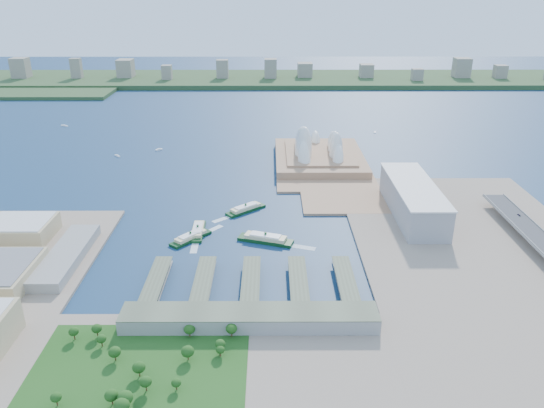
{
  "coord_description": "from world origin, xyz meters",
  "views": [
    {
      "loc": [
        31.23,
        -480.78,
        251.1
      ],
      "look_at": [
        33.25,
        73.79,
        18.0
      ],
      "focal_mm": 35.0,
      "sensor_mm": 36.0,
      "label": 1
    }
  ],
  "objects_px": {
    "opera_house": "(320,142)",
    "ferry_b": "(246,207)",
    "toaster_building": "(413,200)",
    "car_c": "(519,215)",
    "ferry_a": "(198,229)",
    "ferry_d": "(265,237)",
    "ferry_c": "(191,236)"
  },
  "relations": [
    {
      "from": "ferry_a",
      "to": "ferry_b",
      "type": "bearing_deg",
      "value": 49.01
    },
    {
      "from": "opera_house",
      "to": "ferry_c",
      "type": "height_order",
      "value": "opera_house"
    },
    {
      "from": "ferry_b",
      "to": "car_c",
      "type": "distance_m",
      "value": 305.53
    },
    {
      "from": "ferry_a",
      "to": "ferry_d",
      "type": "height_order",
      "value": "ferry_d"
    },
    {
      "from": "opera_house",
      "to": "ferry_d",
      "type": "xyz_separation_m",
      "value": [
        -78.78,
        -265.23,
        -26.52
      ]
    },
    {
      "from": "car_c",
      "to": "ferry_b",
      "type": "bearing_deg",
      "value": -8.73
    },
    {
      "from": "ferry_b",
      "to": "opera_house",
      "type": "bearing_deg",
      "value": 109.87
    },
    {
      "from": "toaster_building",
      "to": "car_c",
      "type": "height_order",
      "value": "toaster_building"
    },
    {
      "from": "toaster_building",
      "to": "ferry_d",
      "type": "xyz_separation_m",
      "value": [
        -168.78,
        -65.23,
        -15.02
      ]
    },
    {
      "from": "opera_house",
      "to": "toaster_building",
      "type": "xyz_separation_m",
      "value": [
        90.0,
        -200.0,
        -11.5
      ]
    },
    {
      "from": "ferry_a",
      "to": "ferry_c",
      "type": "distance_m",
      "value": 16.98
    },
    {
      "from": "opera_house",
      "to": "toaster_building",
      "type": "distance_m",
      "value": 219.62
    },
    {
      "from": "car_c",
      "to": "ferry_c",
      "type": "bearing_deg",
      "value": 4.59
    },
    {
      "from": "car_c",
      "to": "opera_house",
      "type": "bearing_deg",
      "value": -49.32
    },
    {
      "from": "ferry_d",
      "to": "car_c",
      "type": "xyz_separation_m",
      "value": [
        277.78,
        33.72,
        10.1
      ]
    },
    {
      "from": "toaster_building",
      "to": "ferry_a",
      "type": "relative_size",
      "value": 3.07
    },
    {
      "from": "ferry_a",
      "to": "ferry_d",
      "type": "distance_m",
      "value": 76.3
    },
    {
      "from": "ferry_a",
      "to": "ferry_d",
      "type": "xyz_separation_m",
      "value": [
        73.32,
        -21.11,
        0.7
      ]
    },
    {
      "from": "ferry_b",
      "to": "toaster_building",
      "type": "bearing_deg",
      "value": 44.51
    },
    {
      "from": "ferry_a",
      "to": "ferry_d",
      "type": "relative_size",
      "value": 0.87
    },
    {
      "from": "toaster_building",
      "to": "ferry_b",
      "type": "xyz_separation_m",
      "value": [
        -192.81,
        14.83,
        -15.64
      ]
    },
    {
      "from": "opera_house",
      "to": "ferry_b",
      "type": "distance_m",
      "value": 213.52
    },
    {
      "from": "opera_house",
      "to": "ferry_d",
      "type": "bearing_deg",
      "value": -106.54
    },
    {
      "from": "ferry_d",
      "to": "car_c",
      "type": "distance_m",
      "value": 280.0
    },
    {
      "from": "ferry_b",
      "to": "car_c",
      "type": "xyz_separation_m",
      "value": [
        301.81,
        -46.34,
        10.72
      ]
    },
    {
      "from": "opera_house",
      "to": "ferry_d",
      "type": "height_order",
      "value": "opera_house"
    },
    {
      "from": "ferry_a",
      "to": "car_c",
      "type": "distance_m",
      "value": 351.49
    },
    {
      "from": "ferry_c",
      "to": "ferry_d",
      "type": "height_order",
      "value": "ferry_d"
    },
    {
      "from": "toaster_building",
      "to": "ferry_b",
      "type": "distance_m",
      "value": 194.01
    },
    {
      "from": "toaster_building",
      "to": "car_c",
      "type": "relative_size",
      "value": 30.83
    },
    {
      "from": "ferry_c",
      "to": "ferry_d",
      "type": "distance_m",
      "value": 79.07
    },
    {
      "from": "ferry_a",
      "to": "ferry_d",
      "type": "bearing_deg",
      "value": -17.15
    }
  ]
}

